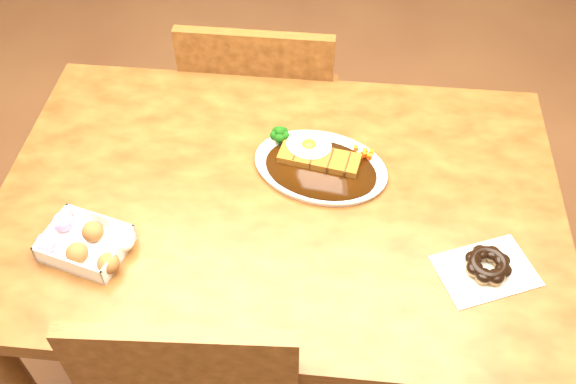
# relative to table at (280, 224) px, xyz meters

# --- Properties ---
(ground) EXTENTS (6.00, 6.00, 0.00)m
(ground) POSITION_rel_table_xyz_m (0.00, 0.00, -0.65)
(ground) COLOR brown
(ground) RESTS_ON ground
(table) EXTENTS (1.20, 0.80, 0.75)m
(table) POSITION_rel_table_xyz_m (0.00, 0.00, 0.00)
(table) COLOR #47250E
(table) RESTS_ON ground
(chair_far) EXTENTS (0.42, 0.42, 0.87)m
(chair_far) POSITION_rel_table_xyz_m (-0.11, 0.53, -0.17)
(chair_far) COLOR #47250E
(chair_far) RESTS_ON ground
(katsu_curry_plate) EXTENTS (0.33, 0.27, 0.06)m
(katsu_curry_plate) POSITION_rel_table_xyz_m (0.08, 0.09, 0.11)
(katsu_curry_plate) COLOR white
(katsu_curry_plate) RESTS_ON table
(donut_box) EXTENTS (0.19, 0.16, 0.04)m
(donut_box) POSITION_rel_table_xyz_m (-0.36, -0.18, 0.12)
(donut_box) COLOR white
(donut_box) RESTS_ON table
(pon_de_ring) EXTENTS (0.22, 0.19, 0.04)m
(pon_de_ring) POSITION_rel_table_xyz_m (0.42, -0.15, 0.12)
(pon_de_ring) COLOR silver
(pon_de_ring) RESTS_ON table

